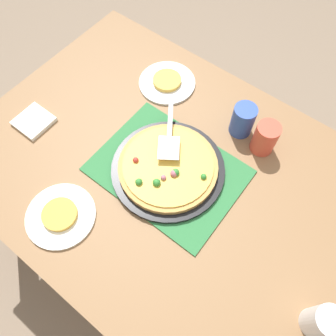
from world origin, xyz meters
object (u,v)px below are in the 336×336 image
Objects in this scene: plate_near_left at (61,216)px; plate_far_right at (167,83)px; pizza_server at (169,136)px; cup_near at (322,322)px; served_slice_left at (60,214)px; napkin_stack at (34,121)px; pizza at (168,166)px; served_slice_right at (167,80)px; cup_far at (243,120)px; cup_corner at (265,138)px; pizza_pan at (168,169)px.

plate_near_left and plate_far_right have the same top height.
pizza_server is at bearing -105.06° from plate_near_left.
pizza_server is at bearing -17.74° from cup_near.
napkin_stack is (0.34, -0.19, -0.01)m from served_slice_left.
cup_near is at bearing 167.91° from pizza.
served_slice_right is 0.34m from cup_far.
plate_near_left is 1.83× the size of cup_near.
cup_corner reaches higher than served_slice_right.
cup_far reaches higher than served_slice_left.
plate_far_right is at bearing -2.31° from cup_far.
cup_far reaches higher than served_slice_right.
cup_far is at bearing -109.42° from pizza.
served_slice_left is (-0.07, 0.64, 0.01)m from plate_far_right.
pizza_server is at bearing 129.30° from served_slice_right.
pizza_pan is 0.61m from cup_near.
pizza_server is (0.26, 0.19, 0.01)m from cup_corner.
plate_far_right is at bearing -4.05° from cup_corner.
pizza_pan is at bearing 70.43° from cup_far.
plate_near_left is at bearing 150.50° from napkin_stack.
served_slice_left is at bearing 96.39° from plate_far_right.
plate_near_left is at bearing 66.55° from cup_far.
cup_corner reaches higher than plate_near_left.
pizza_server is (0.06, -0.08, 0.05)m from pizza_pan.
plate_near_left is 0.64m from plate_far_right.
pizza_server reaches higher than served_slice_right.
cup_near is at bearing 139.81° from cup_far.
served_slice_left is (0.00, 0.00, 0.01)m from plate_near_left.
served_slice_left is at bearing 150.50° from napkin_stack.
served_slice_right reaches higher than pizza_pan.
served_slice_left reaches higher than plate_far_right.
cup_corner is at bearing 169.96° from cup_far.
served_slice_left is 0.92× the size of napkin_stack.
plate_far_right is 1.83× the size of cup_near.
pizza_pan is 1.73× the size of plate_far_right.
cup_far is at bearing -10.04° from cup_corner.
napkin_stack is at bearing 26.00° from pizza_server.
napkin_stack is at bearing -29.50° from plate_near_left.
cup_near is 0.69m from pizza_server.
pizza is 2.75× the size of cup_near.
cup_far is 1.00× the size of cup_corner.
cup_near reaches higher than pizza.
napkin_stack is at bearing 30.19° from cup_corner.
pizza_server is (-0.11, -0.41, 0.06)m from plate_near_left.
served_slice_right is at bearing -51.85° from pizza.
cup_corner is 0.82m from napkin_stack.
served_slice_left is 0.39m from napkin_stack.
pizza_pan is 3.17× the size of cup_far.
served_slice_right is 0.92× the size of napkin_stack.
napkin_stack is (0.45, 0.22, -0.06)m from pizza_server.
pizza_pan is 0.37m from served_slice_left.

